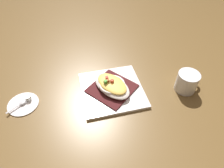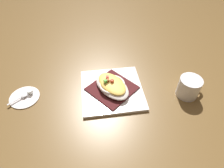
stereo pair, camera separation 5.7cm
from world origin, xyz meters
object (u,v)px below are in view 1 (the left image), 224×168
at_px(creamer_saucer, 23,104).
at_px(spoon, 21,103).
at_px(gratin_dish, 112,85).
at_px(square_plate, 112,90).
at_px(creamer_cup_0, 28,98).
at_px(coffee_mug, 187,83).

relative_size(creamer_saucer, spoon, 1.67).
relative_size(gratin_dish, spoon, 2.85).
bearing_deg(gratin_dish, creamer_saucer, 91.89).
height_order(square_plate, creamer_cup_0, creamer_cup_0).
relative_size(square_plate, creamer_cup_0, 10.94).
xyz_separation_m(coffee_mug, creamer_cup_0, (0.05, 0.67, -0.02)).
relative_size(square_plate, coffee_mug, 2.21).
bearing_deg(creamer_cup_0, square_plate, -90.97).
bearing_deg(square_plate, spoon, 92.55).
relative_size(spoon, creamer_cup_0, 3.13).
bearing_deg(creamer_saucer, spoon, 130.30).
height_order(gratin_dish, coffee_mug, coffee_mug).
xyz_separation_m(gratin_dish, creamer_cup_0, (0.01, 0.35, -0.02)).
distance_m(creamer_saucer, spoon, 0.01).
bearing_deg(spoon, creamer_saucer, -49.70).
height_order(square_plate, spoon, spoon).
height_order(gratin_dish, spoon, gratin_dish).
bearing_deg(spoon, creamer_cup_0, -49.70).
xyz_separation_m(creamer_saucer, spoon, (-0.00, 0.01, 0.01)).
relative_size(coffee_mug, creamer_cup_0, 4.94).
relative_size(square_plate, spoon, 3.50).
xyz_separation_m(square_plate, coffee_mug, (-0.04, -0.32, 0.03)).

